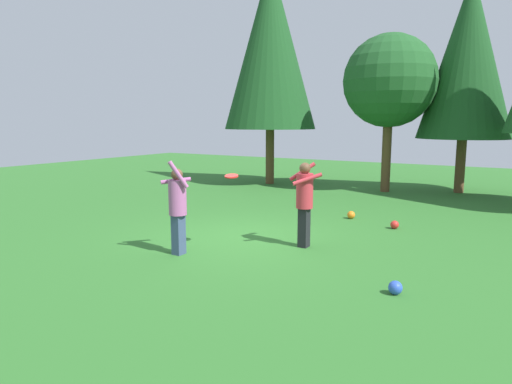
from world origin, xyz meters
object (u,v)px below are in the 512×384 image
(person_thrower, at_px, (178,204))
(person_catcher, at_px, (305,197))
(ball_orange, at_px, (351,215))
(tree_right, at_px, (468,57))
(ball_red, at_px, (395,225))
(tree_center, at_px, (390,81))
(frisbee, at_px, (231,176))
(ball_blue, at_px, (395,288))
(tree_left, at_px, (270,46))

(person_thrower, distance_m, person_catcher, 2.52)
(ball_orange, distance_m, tree_right, 8.03)
(person_thrower, bearing_deg, tree_right, 24.38)
(person_thrower, height_order, tree_right, tree_right)
(ball_orange, bearing_deg, ball_red, -23.67)
(ball_orange, xyz_separation_m, tree_center, (-0.53, 5.18, 3.83))
(person_thrower, xyz_separation_m, person_catcher, (1.85, 1.72, 0.04))
(tree_right, bearing_deg, ball_red, -94.55)
(frisbee, bearing_deg, ball_blue, -11.95)
(frisbee, relative_size, ball_red, 1.70)
(tree_left, bearing_deg, person_catcher, -56.52)
(ball_blue, bearing_deg, person_thrower, -179.15)
(person_catcher, height_order, frisbee, person_catcher)
(person_thrower, distance_m, tree_left, 11.22)
(ball_blue, bearing_deg, tree_right, 92.72)
(person_thrower, xyz_separation_m, ball_orange, (1.77, 4.82, -0.89))
(tree_center, bearing_deg, person_catcher, -85.78)
(tree_right, bearing_deg, frisbee, -105.55)
(frisbee, height_order, ball_blue, frisbee)
(ball_blue, bearing_deg, tree_left, 128.05)
(ball_red, bearing_deg, person_catcher, -115.09)
(tree_left, bearing_deg, ball_blue, -51.95)
(person_thrower, height_order, person_catcher, person_thrower)
(frisbee, xyz_separation_m, tree_left, (-4.14, 8.92, 3.98))
(person_catcher, bearing_deg, tree_right, -139.81)
(person_thrower, bearing_deg, frisbee, 0.00)
(ball_blue, relative_size, tree_center, 0.04)
(person_thrower, distance_m, frisbee, 1.17)
(tree_left, height_order, tree_right, tree_left)
(ball_orange, height_order, tree_left, tree_left)
(person_thrower, height_order, tree_center, tree_center)
(person_catcher, distance_m, ball_orange, 3.24)
(ball_orange, relative_size, tree_center, 0.04)
(person_thrower, bearing_deg, ball_orange, 22.12)
(person_thrower, relative_size, ball_orange, 8.94)
(ball_red, distance_m, tree_center, 7.14)
(ball_blue, distance_m, tree_center, 11.04)
(person_catcher, relative_size, ball_orange, 8.42)
(ball_blue, distance_m, ball_orange, 5.31)
(ball_red, bearing_deg, tree_left, 139.96)
(person_thrower, relative_size, ball_red, 9.22)
(person_catcher, bearing_deg, person_thrower, 3.50)
(person_thrower, relative_size, frisbee, 5.44)
(person_catcher, relative_size, ball_red, 8.69)
(ball_orange, bearing_deg, ball_blue, -63.76)
(ball_red, height_order, tree_right, tree_right)
(person_catcher, bearing_deg, ball_blue, 104.51)
(frisbee, bearing_deg, tree_left, 114.90)
(person_catcher, distance_m, tree_left, 10.55)
(ball_orange, relative_size, tree_left, 0.02)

